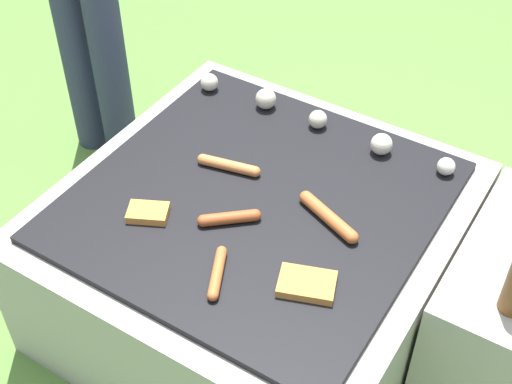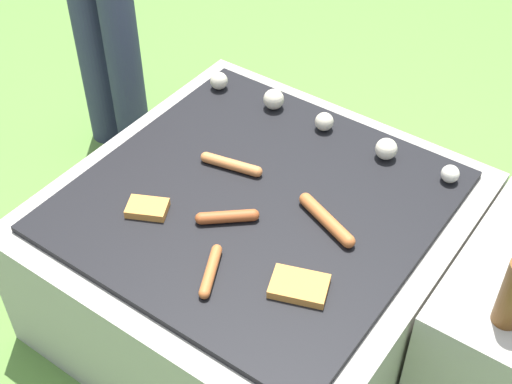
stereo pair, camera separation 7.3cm
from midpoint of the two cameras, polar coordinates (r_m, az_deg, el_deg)
ground_plane at (r=2.01m, az=-1.06°, el=-9.08°), size 14.00×14.00×0.00m
grill at (r=1.85m, az=-1.14°, el=-5.19°), size 0.92×0.92×0.41m
sausage_back_right at (r=1.64m, az=4.53°, el=-2.01°), size 0.18×0.09×0.03m
sausage_front_right at (r=1.64m, az=-3.44°, el=-2.11°), size 0.12×0.11×0.03m
sausage_front_center at (r=1.53m, az=-4.50°, el=-6.50°), size 0.08×0.14×0.02m
sausage_front_left at (r=1.77m, az=-3.39°, el=2.12°), size 0.16×0.06×0.03m
bread_slice_right at (r=1.51m, az=2.69°, el=-7.39°), size 0.14×0.12×0.02m
bread_slice_center at (r=1.68m, az=-9.88°, el=-1.66°), size 0.11×0.10×0.02m
mushroom_row at (r=1.90m, az=3.50°, el=5.90°), size 0.75×0.07×0.06m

